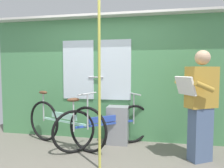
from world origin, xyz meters
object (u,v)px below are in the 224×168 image
object	(u,v)px
bicycle_near_door	(64,123)
trash_bin_by_wall	(118,125)
passenger_reading_newspaper	(200,103)
bicycle_leaning_behind	(105,126)
handrail_pole	(99,84)

from	to	relation	value
bicycle_near_door	trash_bin_by_wall	xyz separation A→B (m)	(0.89, 0.29, -0.06)
passenger_reading_newspaper	trash_bin_by_wall	bearing A→B (deg)	-49.79
bicycle_leaning_behind	handrail_pole	xyz separation A→B (m)	(0.08, -0.72, 0.76)
trash_bin_by_wall	passenger_reading_newspaper	bearing A→B (deg)	-20.58
bicycle_near_door	bicycle_leaning_behind	size ratio (longest dim) A/B	1.13
bicycle_leaning_behind	passenger_reading_newspaper	xyz separation A→B (m)	(1.43, -0.23, 0.47)
passenger_reading_newspaper	handrail_pole	size ratio (longest dim) A/B	0.70
bicycle_near_door	handrail_pole	xyz separation A→B (m)	(0.80, -0.67, 0.74)
passenger_reading_newspaper	trash_bin_by_wall	xyz separation A→B (m)	(-1.26, 0.47, -0.50)
passenger_reading_newspaper	handrail_pole	distance (m)	1.47
passenger_reading_newspaper	bicycle_leaning_behind	bearing A→B (deg)	-38.46
bicycle_leaning_behind	passenger_reading_newspaper	bearing A→B (deg)	-44.24
bicycle_near_door	handrail_pole	bearing A→B (deg)	-18.96
bicycle_leaning_behind	trash_bin_by_wall	world-z (taller)	bicycle_leaning_behind
bicycle_leaning_behind	passenger_reading_newspaper	size ratio (longest dim) A/B	0.93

